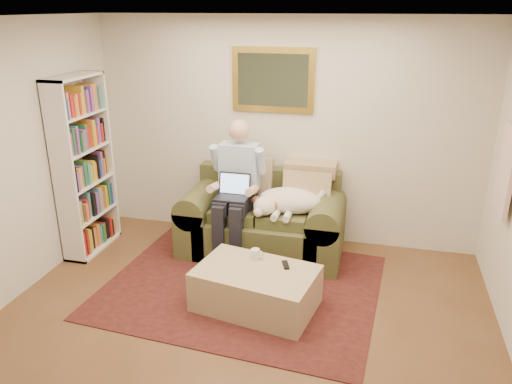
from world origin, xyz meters
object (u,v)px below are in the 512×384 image
at_px(sofa, 263,226).
at_px(sleeping_dog, 290,200).
at_px(coffee_mug, 255,254).
at_px(bookshelf, 84,167).
at_px(seated_man, 235,192).
at_px(laptop, 233,191).
at_px(ottoman, 256,288).

relative_size(sofa, sleeping_dog, 2.43).
bearing_deg(coffee_mug, bookshelf, 166.05).
bearing_deg(seated_man, laptop, -90.00).
bearing_deg(ottoman, seated_man, 116.42).
bearing_deg(bookshelf, ottoman, -18.69).
height_order(laptop, sleeping_dog, laptop).
relative_size(seated_man, bookshelf, 0.76).
bearing_deg(coffee_mug, sofa, 99.34).
distance_m(sofa, bookshelf, 2.11).
bearing_deg(sleeping_dog, coffee_mug, -101.59).
bearing_deg(bookshelf, sleeping_dog, 7.90).
xyz_separation_m(seated_man, bookshelf, (-1.68, -0.24, 0.24)).
xyz_separation_m(laptop, coffee_mug, (0.43, -0.70, -0.35)).
relative_size(laptop, bookshelf, 0.18).
xyz_separation_m(laptop, ottoman, (0.48, -0.90, -0.60)).
height_order(seated_man, coffee_mug, seated_man).
height_order(sofa, seated_man, seated_man).
height_order(sleeping_dog, coffee_mug, sleeping_dog).
height_order(sofa, ottoman, sofa).
distance_m(sofa, ottoman, 1.17).
relative_size(sleeping_dog, bookshelf, 0.37).
relative_size(laptop, sleeping_dog, 0.47).
relative_size(seated_man, coffee_mug, 15.26).
bearing_deg(seated_man, bookshelf, -171.83).
height_order(seated_man, ottoman, seated_man).
xyz_separation_m(ottoman, coffee_mug, (-0.06, 0.21, 0.25)).
height_order(sleeping_dog, ottoman, sleeping_dog).
distance_m(laptop, ottoman, 1.19).
bearing_deg(coffee_mug, ottoman, -74.29).
distance_m(seated_man, coffee_mug, 0.93).
bearing_deg(bookshelf, sofa, 11.79).
bearing_deg(sleeping_dog, bookshelf, -172.10).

